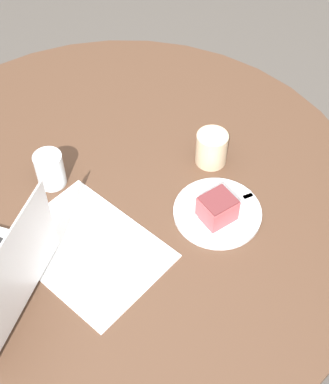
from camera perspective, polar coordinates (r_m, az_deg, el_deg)
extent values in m
plane|color=#4C4742|center=(2.01, -3.85, -13.69)|extent=(12.00, 12.00, 0.00)
cylinder|color=#4C3323|center=(2.00, -3.87, -13.56)|extent=(0.53, 0.53, 0.02)
cylinder|color=#4C3323|center=(1.69, -4.50, -8.16)|extent=(0.11, 0.11, 0.69)
cylinder|color=#4C3323|center=(1.39, -5.40, -0.28)|extent=(1.33, 1.33, 0.03)
cube|color=white|center=(1.28, -8.10, -6.07)|extent=(0.42, 0.37, 0.00)
cylinder|color=silver|center=(1.33, 5.66, -2.17)|extent=(0.22, 0.22, 0.01)
cube|color=#B74C51|center=(1.29, 5.66, -1.78)|extent=(0.08, 0.09, 0.06)
cube|color=maroon|center=(1.26, 5.77, -0.83)|extent=(0.08, 0.08, 0.00)
cube|color=silver|center=(1.33, 6.22, -1.47)|extent=(0.02, 0.17, 0.00)
cube|color=silver|center=(1.36, 8.91, -0.46)|extent=(0.03, 0.03, 0.00)
cylinder|color=#C6AD89|center=(1.42, 5.04, 4.66)|extent=(0.08, 0.08, 0.09)
cylinder|color=silver|center=(1.39, -12.12, 2.36)|extent=(0.07, 0.07, 0.10)
cube|color=silver|center=(1.12, -15.52, -8.27)|extent=(0.22, 0.22, 0.22)
cube|color=black|center=(1.12, -15.70, -8.21)|extent=(0.21, 0.21, 0.21)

